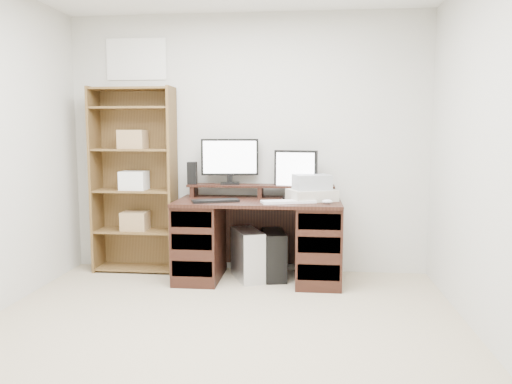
% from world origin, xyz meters
% --- Properties ---
extents(room, '(3.54, 4.04, 2.54)m').
position_xyz_m(room, '(-0.00, 0.00, 1.25)').
color(room, tan).
rests_on(room, ground).
extents(desk, '(1.50, 0.70, 0.75)m').
position_xyz_m(desk, '(0.15, 1.64, 0.39)').
color(desk, black).
rests_on(desk, ground).
extents(riser_shelf, '(1.40, 0.22, 0.12)m').
position_xyz_m(riser_shelf, '(0.15, 1.85, 0.84)').
color(riser_shelf, black).
rests_on(riser_shelf, desk).
extents(monitor_wide, '(0.55, 0.16, 0.44)m').
position_xyz_m(monitor_wide, '(-0.16, 1.89, 1.11)').
color(monitor_wide, black).
rests_on(monitor_wide, riser_shelf).
extents(monitor_small, '(0.41, 0.20, 0.45)m').
position_xyz_m(monitor_small, '(0.48, 1.81, 1.00)').
color(monitor_small, black).
rests_on(monitor_small, desk).
extents(speaker, '(0.09, 0.09, 0.21)m').
position_xyz_m(speaker, '(-0.52, 1.84, 0.98)').
color(speaker, black).
rests_on(speaker, riser_shelf).
extents(keyboard_black, '(0.44, 0.28, 0.02)m').
position_xyz_m(keyboard_black, '(-0.22, 1.47, 0.76)').
color(keyboard_black, black).
rests_on(keyboard_black, desk).
extents(keyboard_white, '(0.50, 0.28, 0.02)m').
position_xyz_m(keyboard_white, '(0.43, 1.49, 0.76)').
color(keyboard_white, white).
rests_on(keyboard_white, desk).
extents(mouse, '(0.11, 0.08, 0.04)m').
position_xyz_m(mouse, '(0.77, 1.47, 0.77)').
color(mouse, silver).
rests_on(mouse, desk).
extents(printer, '(0.49, 0.44, 0.10)m').
position_xyz_m(printer, '(0.63, 1.66, 0.80)').
color(printer, beige).
rests_on(printer, desk).
extents(basket, '(0.37, 0.32, 0.14)m').
position_xyz_m(basket, '(0.63, 1.66, 0.92)').
color(basket, '#95999F').
rests_on(basket, printer).
extents(tower_silver, '(0.37, 0.51, 0.46)m').
position_xyz_m(tower_silver, '(0.04, 1.66, 0.23)').
color(tower_silver, silver).
rests_on(tower_silver, ground).
extents(tower_black, '(0.27, 0.47, 0.45)m').
position_xyz_m(tower_black, '(0.28, 1.72, 0.22)').
color(tower_black, black).
rests_on(tower_black, ground).
extents(bookshelf, '(0.80, 0.30, 1.80)m').
position_xyz_m(bookshelf, '(-1.09, 1.86, 0.92)').
color(bookshelf, brown).
rests_on(bookshelf, ground).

